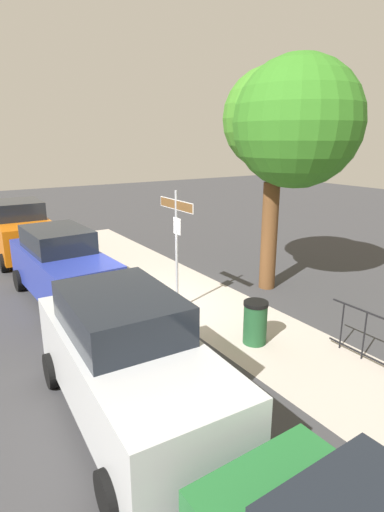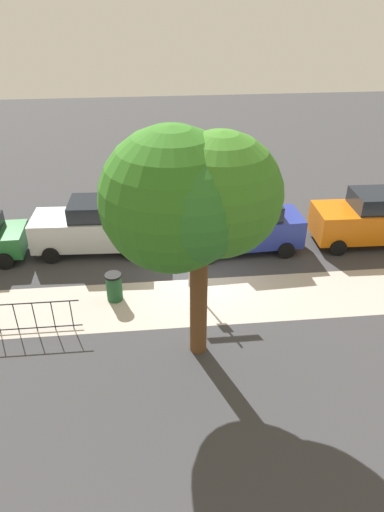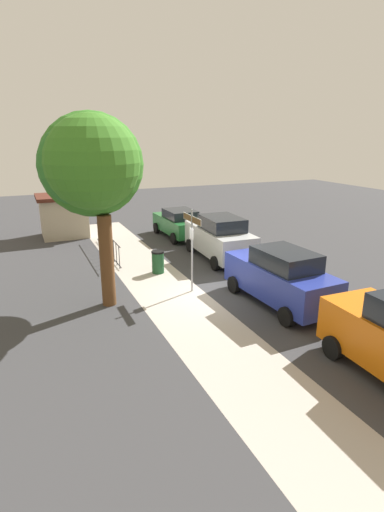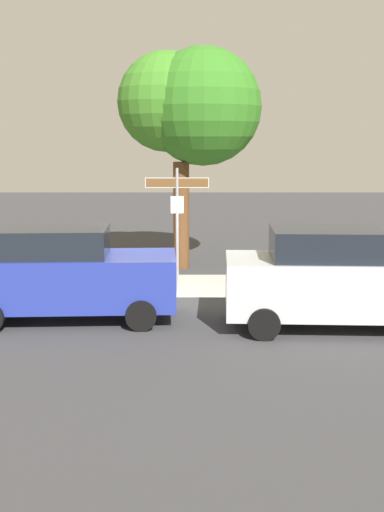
# 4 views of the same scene
# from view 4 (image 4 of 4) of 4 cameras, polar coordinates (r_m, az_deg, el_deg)

# --- Properties ---
(ground_plane) EXTENTS (60.00, 60.00, 0.00)m
(ground_plane) POSITION_cam_4_polar(r_m,az_deg,el_deg) (15.73, -3.33, -3.75)
(ground_plane) COLOR #38383A
(sidewalk_strip) EXTENTS (24.00, 2.60, 0.00)m
(sidewalk_strip) POSITION_cam_4_polar(r_m,az_deg,el_deg) (17.00, 3.67, -2.65)
(sidewalk_strip) COLOR #B1A79B
(sidewalk_strip) RESTS_ON ground_plane
(street_sign) EXTENTS (1.58, 0.07, 3.18)m
(street_sign) POSITION_cam_4_polar(r_m,az_deg,el_deg) (15.70, -1.40, 4.46)
(street_sign) COLOR #9EA0A5
(street_sign) RESTS_ON ground_plane
(shade_tree) EXTENTS (4.27, 3.49, 6.53)m
(shade_tree) POSITION_cam_4_polar(r_m,az_deg,el_deg) (19.08, -0.55, 13.51)
(shade_tree) COLOR brown
(shade_tree) RESTS_ON ground_plane
(car_blue) EXTENTS (4.63, 2.11, 2.03)m
(car_blue) POSITION_cam_4_polar(r_m,az_deg,el_deg) (13.84, -11.23, -1.65)
(car_blue) COLOR #253396
(car_blue) RESTS_ON ground_plane
(car_silver) EXTENTS (4.71, 2.18, 2.09)m
(car_silver) POSITION_cam_4_polar(r_m,az_deg,el_deg) (13.37, 12.85, -2.04)
(car_silver) COLOR silver
(car_silver) RESTS_ON ground_plane
(trash_bin) EXTENTS (0.55, 0.55, 0.98)m
(trash_bin) POSITION_cam_4_polar(r_m,az_deg,el_deg) (16.61, 7.46, -1.30)
(trash_bin) COLOR #1E4C28
(trash_bin) RESTS_ON ground_plane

